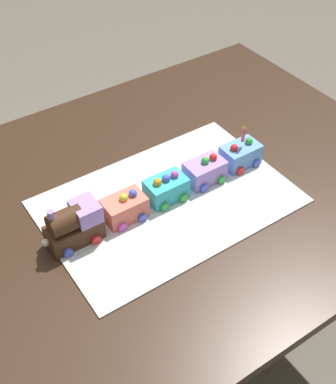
# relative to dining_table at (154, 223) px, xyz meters

# --- Properties ---
(ground_plane) EXTENTS (8.00, 8.00, 0.00)m
(ground_plane) POSITION_rel_dining_table_xyz_m (0.00, 0.00, -0.63)
(ground_plane) COLOR #6B6054
(dining_table) EXTENTS (1.40, 1.00, 0.74)m
(dining_table) POSITION_rel_dining_table_xyz_m (0.00, 0.00, 0.00)
(dining_table) COLOR #382316
(dining_table) RESTS_ON ground
(cake_board) EXTENTS (0.60, 0.40, 0.00)m
(cake_board) POSITION_rel_dining_table_xyz_m (0.01, -0.04, 0.11)
(cake_board) COLOR silver
(cake_board) RESTS_ON dining_table
(cake_locomotive) EXTENTS (0.14, 0.08, 0.12)m
(cake_locomotive) POSITION_rel_dining_table_xyz_m (-0.23, -0.03, 0.16)
(cake_locomotive) COLOR #472816
(cake_locomotive) RESTS_ON cake_board
(cake_car_flatbed_coral) EXTENTS (0.10, 0.08, 0.07)m
(cake_car_flatbed_coral) POSITION_rel_dining_table_xyz_m (-0.10, -0.03, 0.14)
(cake_car_flatbed_coral) COLOR #F27260
(cake_car_flatbed_coral) RESTS_ON cake_board
(cake_car_hopper_turquoise) EXTENTS (0.10, 0.08, 0.07)m
(cake_car_hopper_turquoise) POSITION_rel_dining_table_xyz_m (0.02, -0.03, 0.14)
(cake_car_hopper_turquoise) COLOR #38B7C6
(cake_car_hopper_turquoise) RESTS_ON cake_board
(cake_car_tanker_lavender) EXTENTS (0.10, 0.08, 0.07)m
(cake_car_tanker_lavender) POSITION_rel_dining_table_xyz_m (0.14, -0.03, 0.14)
(cake_car_tanker_lavender) COLOR #AD84E0
(cake_car_tanker_lavender) RESTS_ON cake_board
(cake_car_caboose_sky_blue) EXTENTS (0.10, 0.08, 0.07)m
(cake_car_caboose_sky_blue) POSITION_rel_dining_table_xyz_m (0.25, -0.03, 0.14)
(cake_car_caboose_sky_blue) COLOR #669EEA
(cake_car_caboose_sky_blue) RESTS_ON cake_board
(birthday_candle) EXTENTS (0.01, 0.01, 0.05)m
(birthday_candle) POSITION_rel_dining_table_xyz_m (0.25, -0.03, 0.21)
(birthday_candle) COLOR #F24C59
(birthday_candle) RESTS_ON cake_car_caboose_sky_blue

